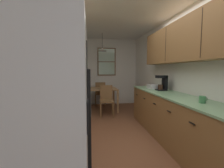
{
  "coord_description": "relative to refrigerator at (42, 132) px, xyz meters",
  "views": [
    {
      "loc": [
        -0.57,
        -2.47,
        1.36
      ],
      "look_at": [
        -0.0,
        1.34,
        1.01
      ],
      "focal_mm": 24.84,
      "sensor_mm": 36.0,
      "label": 1
    }
  ],
  "objects": [
    {
      "name": "wall_back",
      "position": [
        0.94,
        4.85,
        0.41
      ],
      "size": [
        4.4,
        0.1,
        2.55
      ],
      "primitive_type": "cube",
      "color": "white",
      "rests_on": "ground"
    },
    {
      "name": "wall_right",
      "position": [
        2.29,
        2.2,
        0.41
      ],
      "size": [
        0.1,
        9.0,
        2.55
      ],
      "primitive_type": "cube",
      "color": "white",
      "rests_on": "ground"
    },
    {
      "name": "upper_cabinets_right",
      "position": [
        2.08,
        1.23,
        1.0
      ],
      "size": [
        0.33,
        3.07,
        0.74
      ],
      "color": "brown"
    },
    {
      "name": "counter_left",
      "position": [
        -0.06,
        1.95,
        -0.42
      ],
      "size": [
        0.64,
        1.85,
        0.9
      ],
      "color": "brown",
      "rests_on": "ground"
    },
    {
      "name": "dish_rack",
      "position": [
        1.97,
        2.33,
        0.08
      ],
      "size": [
        0.28,
        0.34,
        0.1
      ],
      "primitive_type": "cube",
      "color": "silver",
      "rests_on": "counter_right"
    },
    {
      "name": "table_serving_bowl",
      "position": [
        0.91,
        3.82,
        -0.09
      ],
      "size": [
        0.17,
        0.17,
        0.06
      ],
      "primitive_type": "cylinder",
      "color": "#4C7299",
      "rests_on": "dining_table"
    },
    {
      "name": "microwave_over_range",
      "position": [
        -0.16,
        0.72,
        0.81
      ],
      "size": [
        0.39,
        0.62,
        0.36
      ],
      "color": "white"
    },
    {
      "name": "dining_chair_far",
      "position": [
        0.79,
        4.53,
        -0.37
      ],
      "size": [
        0.42,
        0.42,
        0.9
      ],
      "color": "brown",
      "rests_on": "ground"
    },
    {
      "name": "dining_table",
      "position": [
        0.82,
        3.88,
        -0.23
      ],
      "size": [
        0.94,
        0.89,
        0.75
      ],
      "color": "olive",
      "rests_on": "ground"
    },
    {
      "name": "dish_towel",
      "position": [
        0.3,
        0.88,
        -0.37
      ],
      "size": [
        0.02,
        0.16,
        0.24
      ],
      "primitive_type": "cube",
      "color": "beige"
    },
    {
      "name": "pendant_light",
      "position": [
        0.82,
        3.88,
        1.16
      ],
      "size": [
        0.27,
        0.27,
        0.58
      ],
      "color": "black"
    },
    {
      "name": "ground_plane",
      "position": [
        0.94,
        2.2,
        -0.87
      ],
      "size": [
        12.0,
        12.0,
        0.0
      ],
      "primitive_type": "plane",
      "color": "brown"
    },
    {
      "name": "ceiling_slab",
      "position": [
        0.94,
        2.2,
        1.72
      ],
      "size": [
        4.4,
        9.0,
        0.08
      ],
      "primitive_type": "cube",
      "color": "white"
    },
    {
      "name": "mug_by_coffeemaker",
      "position": [
        1.94,
        0.66,
        0.08
      ],
      "size": [
        0.12,
        0.09,
        0.1
      ],
      "color": "#3F7F4C",
      "rests_on": "counter_right"
    },
    {
      "name": "back_window",
      "position": [
        1.06,
        4.78,
        0.8
      ],
      "size": [
        0.71,
        0.05,
        1.07
      ],
      "color": "brown"
    },
    {
      "name": "coffee_maker",
      "position": [
        2.01,
        1.99,
        0.21
      ],
      "size": [
        0.22,
        0.18,
        0.34
      ],
      "color": "black",
      "rests_on": "counter_right"
    },
    {
      "name": "refrigerator",
      "position": [
        0.0,
        0.0,
        0.0
      ],
      "size": [
        0.74,
        0.8,
        1.73
      ],
      "color": "silver",
      "rests_on": "ground"
    },
    {
      "name": "wall_left",
      "position": [
        -0.41,
        2.2,
        0.41
      ],
      "size": [
        0.1,
        9.0,
        2.55
      ],
      "primitive_type": "cube",
      "color": "white",
      "rests_on": "ground"
    },
    {
      "name": "counter_right",
      "position": [
        1.94,
        1.28,
        -0.42
      ],
      "size": [
        0.64,
        3.39,
        0.9
      ],
      "color": "brown",
      "rests_on": "ground"
    },
    {
      "name": "storage_canister",
      "position": [
        -0.06,
        1.36,
        0.12
      ],
      "size": [
        0.13,
        0.13,
        0.17
      ],
      "color": "red",
      "rests_on": "counter_left"
    },
    {
      "name": "trash_bin",
      "position": [
        0.24,
        3.22,
        -0.56
      ],
      "size": [
        0.36,
        0.36,
        0.6
      ],
      "primitive_type": "cylinder",
      "color": "silver",
      "rests_on": "ground"
    },
    {
      "name": "stove_range",
      "position": [
        -0.05,
        0.72,
        -0.39
      ],
      "size": [
        0.66,
        0.6,
        1.1
      ],
      "color": "white",
      "rests_on": "ground"
    },
    {
      "name": "upper_cabinets_left",
      "position": [
        -0.2,
        1.9,
        0.99
      ],
      "size": [
        0.33,
        1.93,
        0.67
      ],
      "color": "brown"
    },
    {
      "name": "dining_chair_near",
      "position": [
        0.88,
        3.23,
        -0.37
      ],
      "size": [
        0.42,
        0.42,
        0.9
      ],
      "color": "brown",
      "rests_on": "ground"
    }
  ]
}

